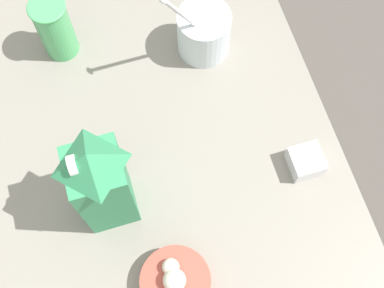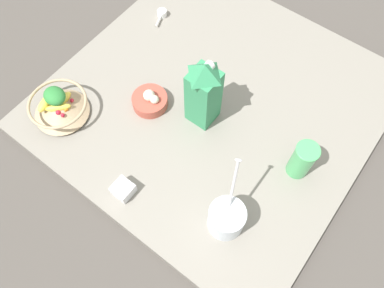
{
  "view_description": "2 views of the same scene",
  "coord_description": "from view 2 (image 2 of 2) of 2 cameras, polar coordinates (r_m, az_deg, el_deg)",
  "views": [
    {
      "loc": [
        0.28,
        0.15,
        1.0
      ],
      "look_at": [
        -0.06,
        0.25,
        0.09
      ],
      "focal_mm": 50.0,
      "sensor_mm": 36.0,
      "label": 1
    },
    {
      "loc": [
        -0.38,
        0.63,
        1.13
      ],
      "look_at": [
        -0.07,
        0.23,
        0.14
      ],
      "focal_mm": 35.0,
      "sensor_mm": 36.0,
      "label": 2
    }
  ],
  "objects": [
    {
      "name": "spice_jar",
      "position": [
        1.16,
        -10.43,
        -6.86
      ],
      "size": [
        0.06,
        0.06,
        0.04
      ],
      "color": "silver",
      "rests_on": "countertop"
    },
    {
      "name": "measuring_scoop",
      "position": [
        1.56,
        -4.64,
        19.16
      ],
      "size": [
        0.05,
        0.08,
        0.03
      ],
      "color": "white",
      "rests_on": "countertop"
    },
    {
      "name": "yogurt_tub",
      "position": [
        1.08,
        5.27,
        -11.14
      ],
      "size": [
        0.11,
        0.15,
        0.25
      ],
      "color": "silver",
      "rests_on": "countertop"
    },
    {
      "name": "milk_carton",
      "position": [
        1.16,
        1.78,
        7.82
      ],
      "size": [
        0.09,
        0.09,
        0.27
      ],
      "color": "#338C59",
      "rests_on": "countertop"
    },
    {
      "name": "ground_plane",
      "position": [
        1.35,
        3.32,
        5.93
      ],
      "size": [
        6.0,
        6.0,
        0.0
      ],
      "primitive_type": "plane",
      "color": "#4C4742"
    },
    {
      "name": "garlic_bowl",
      "position": [
        1.29,
        -6.41,
        6.63
      ],
      "size": [
        0.12,
        0.12,
        0.07
      ],
      "color": "#B24C3D",
      "rests_on": "countertop"
    },
    {
      "name": "drinking_cup",
      "position": [
        1.17,
        16.47,
        -2.31
      ],
      "size": [
        0.07,
        0.07,
        0.14
      ],
      "color": "#4CB266",
      "rests_on": "countertop"
    },
    {
      "name": "fruit_bowl",
      "position": [
        1.32,
        -19.63,
        5.48
      ],
      "size": [
        0.2,
        0.2,
        0.1
      ],
      "color": "tan",
      "rests_on": "countertop"
    },
    {
      "name": "countertop",
      "position": [
        1.33,
        3.37,
        6.4
      ],
      "size": [
        1.05,
        1.05,
        0.04
      ],
      "color": "gray",
      "rests_on": "ground_plane"
    }
  ]
}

